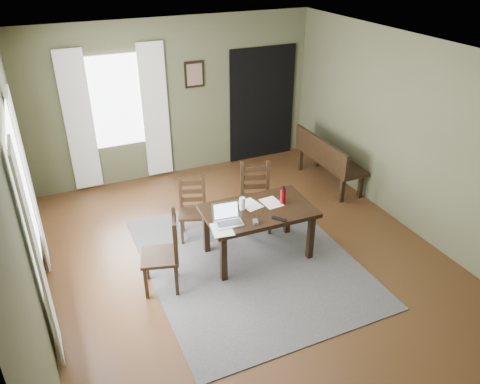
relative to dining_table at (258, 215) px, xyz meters
name	(u,v)px	position (x,y,z in m)	size (l,w,h in m)	color
ground	(249,261)	(-0.17, -0.09, -0.64)	(5.00, 6.00, 0.01)	#492C16
room_shell	(251,135)	(-0.17, -0.09, 1.17)	(5.02, 6.02, 2.71)	#4E5034
rug	(249,260)	(-0.17, -0.09, -0.62)	(2.60, 3.20, 0.01)	#474747
dining_table	(258,215)	(0.00, 0.00, 0.00)	(1.44, 0.89, 0.71)	black
chair_end	(164,254)	(-1.31, -0.14, -0.13)	(0.55, 0.54, 1.01)	black
chair_back_left	(193,209)	(-0.63, 0.79, -0.19)	(0.49, 0.49, 0.88)	black
chair_back_right	(256,197)	(0.28, 0.65, -0.14)	(0.55, 0.55, 0.99)	black
bench	(327,157)	(1.98, 1.38, -0.12)	(0.49, 1.52, 0.86)	black
laptop	(227,217)	(-0.48, -0.11, 0.15)	(0.37, 0.31, 0.23)	#B7B7BC
computer_mouse	(256,222)	(-0.18, -0.29, 0.10)	(0.06, 0.10, 0.03)	#3F3F42
tv_remote	(279,219)	(0.12, -0.34, 0.10)	(0.05, 0.19, 0.02)	black
drinking_glass	(242,204)	(-0.19, 0.08, 0.17)	(0.08, 0.08, 0.17)	silver
water_bottle	(283,196)	(0.36, 0.01, 0.20)	(0.09, 0.09, 0.25)	#A00C17
paper_a	(222,229)	(-0.61, -0.25, 0.09)	(0.25, 0.32, 0.00)	white
paper_c	(250,205)	(-0.05, 0.14, 0.09)	(0.23, 0.30, 0.00)	white
paper_d	(271,203)	(0.23, 0.08, 0.09)	(0.22, 0.29, 0.00)	white
window_left	(25,197)	(-2.64, 0.11, 0.82)	(0.01, 1.30, 1.70)	white
window_back	(116,102)	(-1.17, 2.88, 0.82)	(1.00, 0.01, 1.50)	white
curtain_left_near	(39,260)	(-2.61, -0.71, 0.57)	(0.03, 0.48, 2.30)	silver
curtain_left_far	(30,184)	(-2.61, 0.93, 0.57)	(0.03, 0.48, 2.30)	silver
curtain_back_left	(79,123)	(-1.79, 2.85, 0.57)	(0.44, 0.03, 2.30)	silver
curtain_back_right	(155,112)	(-0.55, 2.85, 0.57)	(0.44, 0.03, 2.30)	silver
framed_picture	(194,74)	(0.18, 2.88, 1.12)	(0.34, 0.03, 0.44)	black
doorway_back	(262,104)	(1.48, 2.88, 0.42)	(1.30, 0.03, 2.10)	black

